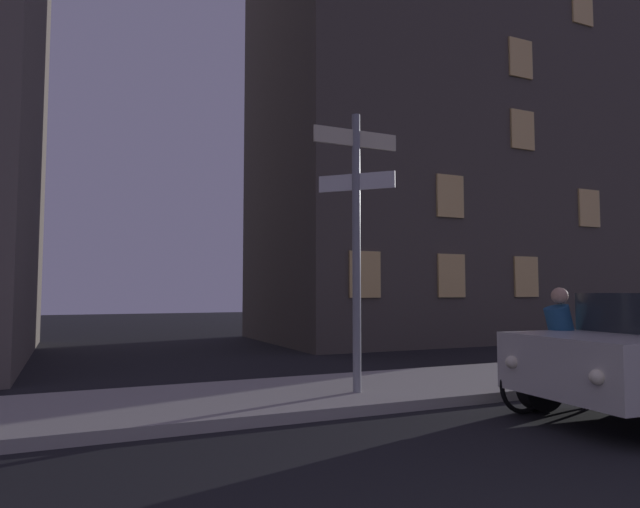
{
  "coord_description": "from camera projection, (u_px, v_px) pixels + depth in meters",
  "views": [
    {
      "loc": [
        -2.23,
        -1.33,
        1.55
      ],
      "look_at": [
        1.03,
        5.91,
        2.09
      ],
      "focal_mm": 31.06,
      "sensor_mm": 36.0,
      "label": 1
    }
  ],
  "objects": [
    {
      "name": "sidewalk_kerb",
      "position": [
        246.0,
        400.0,
        7.58
      ],
      "size": [
        40.0,
        2.58,
        0.14
      ],
      "primitive_type": "cube",
      "color": "#9E9991",
      "rests_on": "ground_plane"
    },
    {
      "name": "signpost",
      "position": [
        356.0,
        229.0,
        7.94
      ],
      "size": [
        1.34,
        0.83,
        3.99
      ],
      "color": "gray",
      "rests_on": "sidewalk_kerb"
    },
    {
      "name": "cyclist",
      "position": [
        558.0,
        353.0,
        7.31
      ],
      "size": [
        1.82,
        0.34,
        1.61
      ],
      "color": "black",
      "rests_on": "ground_plane"
    },
    {
      "name": "building_right_block",
      "position": [
        454.0,
        106.0,
        19.79
      ],
      "size": [
        13.67,
        6.45,
        16.36
      ],
      "color": "#4C443D",
      "rests_on": "ground_plane"
    }
  ]
}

